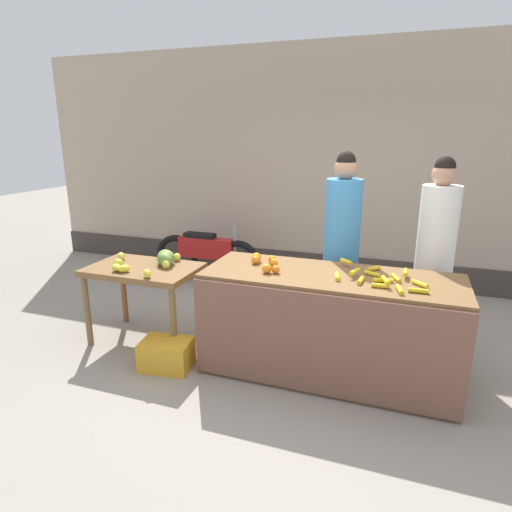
# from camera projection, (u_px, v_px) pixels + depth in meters

# --- Properties ---
(ground_plane) EXTENTS (24.00, 24.00, 0.00)m
(ground_plane) POSITION_uv_depth(u_px,v_px,m) (287.00, 364.00, 3.97)
(ground_plane) COLOR gray
(market_wall_back) EXTENTS (9.37, 0.23, 3.20)m
(market_wall_back) POSITION_uv_depth(u_px,v_px,m) (341.00, 169.00, 5.92)
(market_wall_back) COLOR tan
(market_wall_back) RESTS_ON ground
(fruit_stall_counter) EXTENTS (2.14, 0.81, 0.91)m
(fruit_stall_counter) POSITION_uv_depth(u_px,v_px,m) (328.00, 325.00, 3.72)
(fruit_stall_counter) COLOR brown
(fruit_stall_counter) RESTS_ON ground
(side_table_wooden) EXTENTS (1.06, 0.68, 0.78)m
(side_table_wooden) POSITION_uv_depth(u_px,v_px,m) (144.00, 277.00, 4.27)
(side_table_wooden) COLOR brown
(side_table_wooden) RESTS_ON ground
(banana_bunch_pile) EXTENTS (0.73, 0.63, 0.07)m
(banana_bunch_pile) POSITION_uv_depth(u_px,v_px,m) (381.00, 278.00, 3.44)
(banana_bunch_pile) COLOR yellow
(banana_bunch_pile) RESTS_ON fruit_stall_counter
(orange_pile) EXTENTS (0.34, 0.37, 0.09)m
(orange_pile) POSITION_uv_depth(u_px,v_px,m) (265.00, 262.00, 3.81)
(orange_pile) COLOR orange
(orange_pile) RESTS_ON fruit_stall_counter
(mango_papaya_pile) EXTENTS (0.73, 0.68, 0.14)m
(mango_papaya_pile) POSITION_uv_depth(u_px,v_px,m) (157.00, 260.00, 4.26)
(mango_papaya_pile) COLOR gold
(mango_papaya_pile) RESTS_ON side_table_wooden
(vendor_woman_blue_shirt) EXTENTS (0.34, 0.34, 1.89)m
(vendor_woman_blue_shirt) POSITION_uv_depth(u_px,v_px,m) (341.00, 250.00, 4.18)
(vendor_woman_blue_shirt) COLOR #33333D
(vendor_woman_blue_shirt) RESTS_ON ground
(vendor_woman_white_shirt) EXTENTS (0.34, 0.34, 1.85)m
(vendor_woman_white_shirt) POSITION_uv_depth(u_px,v_px,m) (434.00, 258.00, 3.98)
(vendor_woman_white_shirt) COLOR #33333D
(vendor_woman_white_shirt) RESTS_ON ground
(parked_motorcycle) EXTENTS (1.60, 0.18, 0.88)m
(parked_motorcycle) POSITION_uv_depth(u_px,v_px,m) (207.00, 255.00, 6.04)
(parked_motorcycle) COLOR black
(parked_motorcycle) RESTS_ON ground
(produce_crate) EXTENTS (0.48, 0.38, 0.26)m
(produce_crate) POSITION_uv_depth(u_px,v_px,m) (167.00, 354.00, 3.88)
(produce_crate) COLOR gold
(produce_crate) RESTS_ON ground
(produce_sack) EXTENTS (0.47, 0.47, 0.47)m
(produce_sack) POSITION_uv_depth(u_px,v_px,m) (243.00, 303.00, 4.76)
(produce_sack) COLOR tan
(produce_sack) RESTS_ON ground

